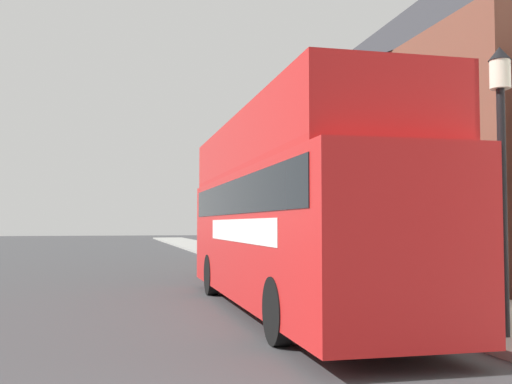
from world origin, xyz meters
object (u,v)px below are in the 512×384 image
object	(u,v)px
parked_car_ahead_of_bus	(236,259)
lamp_post_second	(322,170)
lamp_post_nearest	(501,134)
tour_bus	(286,223)

from	to	relation	value
parked_car_ahead_of_bus	lamp_post_second	bearing A→B (deg)	-61.90
lamp_post_nearest	lamp_post_second	size ratio (longest dim) A/B	0.94
parked_car_ahead_of_bus	lamp_post_second	world-z (taller)	lamp_post_second
tour_bus	parked_car_ahead_of_bus	size ratio (longest dim) A/B	2.43
parked_car_ahead_of_bus	tour_bus	bearing A→B (deg)	-91.68
tour_bus	parked_car_ahead_of_bus	xyz separation A→B (m)	(0.53, 7.79, -1.21)
tour_bus	lamp_post_second	xyz separation A→B (m)	(2.32, 4.09, 1.57)
tour_bus	lamp_post_nearest	bearing A→B (deg)	-61.06
parked_car_ahead_of_bus	lamp_post_nearest	size ratio (longest dim) A/B	1.02
lamp_post_nearest	parked_car_ahead_of_bus	bearing A→B (deg)	98.21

